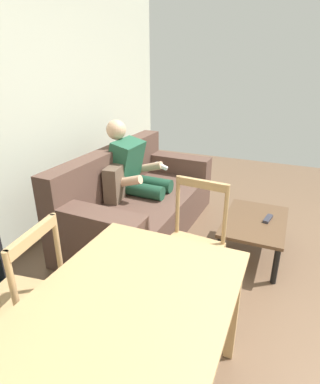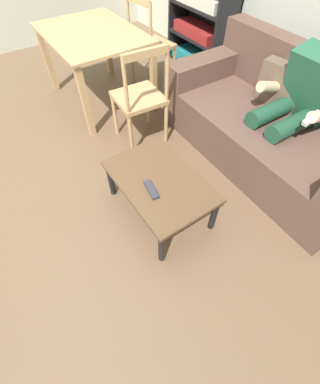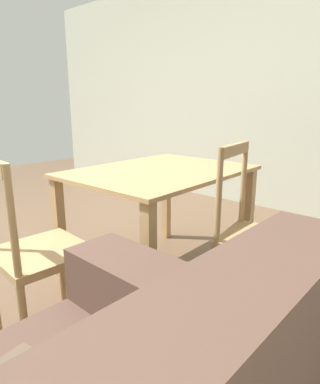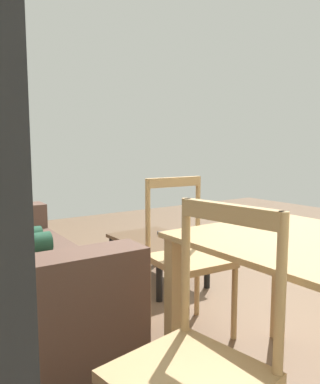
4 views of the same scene
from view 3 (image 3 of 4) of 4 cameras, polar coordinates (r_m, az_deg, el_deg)
wall_side at (r=4.50m, az=7.42°, el=16.97°), size 0.12×5.70×2.73m
dining_table at (r=2.26m, az=-0.00°, el=0.89°), size 1.19×0.89×0.76m
dining_chair_near_wall at (r=1.94m, az=16.22°, el=-7.39°), size 0.48×0.48×0.97m
dining_chair_facing_couch at (r=1.76m, az=-20.45°, el=-9.85°), size 0.45×0.45×0.96m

